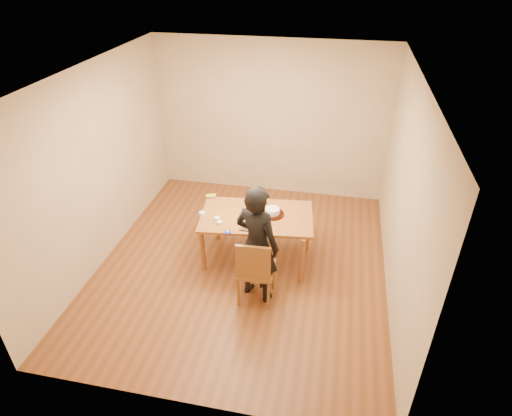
% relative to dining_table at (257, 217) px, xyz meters
% --- Properties ---
extents(room_shell, '(4.00, 4.50, 2.70)m').
position_rel_dining_table_xyz_m(room_shell, '(-0.17, 0.18, 0.62)').
color(room_shell, brown).
rests_on(room_shell, ground).
extents(dining_table, '(1.63, 1.08, 0.04)m').
position_rel_dining_table_xyz_m(dining_table, '(0.00, 0.00, 0.00)').
color(dining_table, brown).
rests_on(dining_table, floor).
extents(dining_chair, '(0.47, 0.47, 0.04)m').
position_rel_dining_table_xyz_m(dining_chair, '(0.15, -0.78, -0.28)').
color(dining_chair, brown).
rests_on(dining_chair, floor).
extents(cake_plate, '(0.32, 0.32, 0.02)m').
position_rel_dining_table_xyz_m(cake_plate, '(0.21, 0.06, 0.03)').
color(cake_plate, red).
rests_on(cake_plate, dining_table).
extents(cake, '(0.20, 0.20, 0.06)m').
position_rel_dining_table_xyz_m(cake, '(0.21, 0.06, 0.08)').
color(cake, white).
rests_on(cake, cake_plate).
extents(frosting_dome, '(0.20, 0.20, 0.03)m').
position_rel_dining_table_xyz_m(frosting_dome, '(0.21, 0.06, 0.12)').
color(frosting_dome, white).
rests_on(frosting_dome, cake).
extents(frosting_tub, '(0.10, 0.10, 0.09)m').
position_rel_dining_table_xyz_m(frosting_tub, '(-0.10, -0.34, 0.06)').
color(frosting_tub, white).
rests_on(frosting_tub, dining_table).
extents(frosting_lid, '(0.09, 0.09, 0.01)m').
position_rel_dining_table_xyz_m(frosting_lid, '(-0.29, -0.47, 0.02)').
color(frosting_lid, '#1A24AA').
rests_on(frosting_lid, dining_table).
extents(frosting_dollop, '(0.04, 0.04, 0.02)m').
position_rel_dining_table_xyz_m(frosting_dollop, '(-0.29, -0.47, 0.04)').
color(frosting_dollop, white).
rests_on(frosting_dollop, frosting_lid).
extents(ramekin_green, '(0.08, 0.08, 0.04)m').
position_rel_dining_table_xyz_m(ramekin_green, '(-0.44, -0.30, 0.04)').
color(ramekin_green, white).
rests_on(ramekin_green, dining_table).
extents(ramekin_yellow, '(0.08, 0.08, 0.04)m').
position_rel_dining_table_xyz_m(ramekin_yellow, '(-0.51, -0.21, 0.04)').
color(ramekin_yellow, white).
rests_on(ramekin_yellow, dining_table).
extents(ramekin_multi, '(0.08, 0.08, 0.04)m').
position_rel_dining_table_xyz_m(ramekin_multi, '(-0.74, -0.13, 0.04)').
color(ramekin_multi, white).
rests_on(ramekin_multi, dining_table).
extents(candy_box_pink, '(0.12, 0.07, 0.02)m').
position_rel_dining_table_xyz_m(candy_box_pink, '(-0.75, 0.34, 0.03)').
color(candy_box_pink, '#CB2F80').
rests_on(candy_box_pink, dining_table).
extents(candy_box_green, '(0.16, 0.12, 0.02)m').
position_rel_dining_table_xyz_m(candy_box_green, '(-0.76, 0.35, 0.05)').
color(candy_box_green, green).
rests_on(candy_box_green, candy_box_pink).
extents(spatula, '(0.14, 0.02, 0.01)m').
position_rel_dining_table_xyz_m(spatula, '(-0.09, -0.40, 0.02)').
color(spatula, black).
rests_on(spatula, dining_table).
extents(person, '(0.69, 0.57, 1.61)m').
position_rel_dining_table_xyz_m(person, '(0.15, -0.73, 0.08)').
color(person, black).
rests_on(person, floor).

